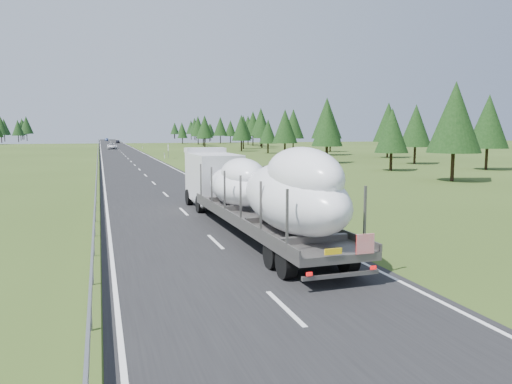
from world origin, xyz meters
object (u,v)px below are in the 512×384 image
object	(u,v)px
highway_sign	(168,149)
distant_car_dark	(118,142)
distant_van	(112,146)
boat_truck	(251,187)
distant_car_blue	(106,139)

from	to	relation	value
highway_sign	distant_car_dark	distance (m)	120.42
distant_van	distant_car_dark	xyz separation A→B (m)	(3.89, 68.07, -0.14)
boat_truck	distant_van	world-z (taller)	boat_truck
distant_car_dark	boat_truck	bearing A→B (deg)	-86.82
highway_sign	distant_car_dark	xyz separation A→B (m)	(-4.79, 120.32, -1.13)
boat_truck	distant_car_blue	size ratio (longest dim) A/B	4.90
boat_truck	distant_car_dark	bearing A→B (deg)	89.92
distant_van	distant_car_dark	size ratio (longest dim) A/B	1.48
distant_car_dark	distant_car_blue	size ratio (longest dim) A/B	0.92
distant_car_dark	distant_car_blue	xyz separation A→B (m)	(-3.77, 52.13, 0.03)
boat_truck	distant_car_dark	xyz separation A→B (m)	(0.28, 189.99, -1.65)
highway_sign	boat_truck	size ratio (longest dim) A/B	0.12
distant_car_blue	boat_truck	bearing A→B (deg)	-83.91
highway_sign	distant_car_dark	bearing A→B (deg)	92.28
highway_sign	distant_van	world-z (taller)	highway_sign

